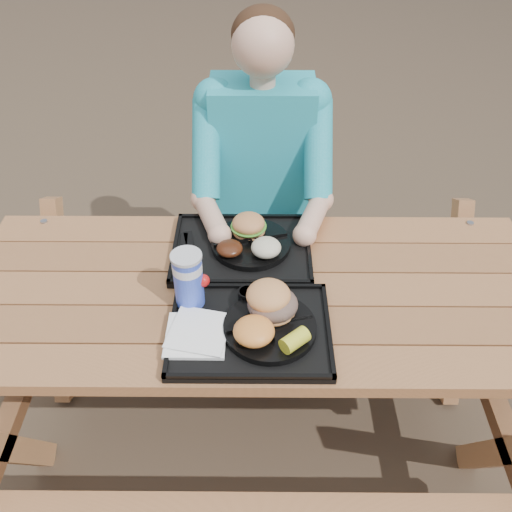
{
  "coord_description": "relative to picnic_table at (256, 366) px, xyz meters",
  "views": [
    {
      "loc": [
        0.01,
        -1.27,
        1.95
      ],
      "look_at": [
        0.0,
        0.0,
        0.88
      ],
      "focal_mm": 40.0,
      "sensor_mm": 36.0,
      "label": 1
    }
  ],
  "objects": [
    {
      "name": "ground",
      "position": [
        0.0,
        0.0,
        -0.38
      ],
      "size": [
        60.0,
        60.0,
        0.0
      ],
      "primitive_type": "plane",
      "color": "#999999",
      "rests_on": "ground"
    },
    {
      "name": "picnic_table",
      "position": [
        0.0,
        0.0,
        0.0
      ],
      "size": [
        1.8,
        1.49,
        0.75
      ],
      "primitive_type": null,
      "color": "#999999",
      "rests_on": "ground"
    },
    {
      "name": "tray_near",
      "position": [
        -0.02,
        -0.18,
        0.39
      ],
      "size": [
        0.45,
        0.35,
        0.02
      ],
      "primitive_type": "cube",
      "color": "black",
      "rests_on": "picnic_table"
    },
    {
      "name": "tray_far",
      "position": [
        -0.05,
        0.17,
        0.39
      ],
      "size": [
        0.45,
        0.35,
        0.02
      ],
      "primitive_type": "cube",
      "color": "black",
      "rests_on": "picnic_table"
    },
    {
      "name": "plate_near",
      "position": [
        0.04,
        -0.19,
        0.41
      ],
      "size": [
        0.26,
        0.26,
        0.02
      ],
      "primitive_type": "cylinder",
      "color": "black",
      "rests_on": "tray_near"
    },
    {
      "name": "plate_far",
      "position": [
        -0.02,
        0.18,
        0.41
      ],
      "size": [
        0.26,
        0.26,
        0.02
      ],
      "primitive_type": "cylinder",
      "color": "black",
      "rests_on": "tray_far"
    },
    {
      "name": "napkin_stack",
      "position": [
        -0.16,
        -0.22,
        0.4
      ],
      "size": [
        0.17,
        0.17,
        0.02
      ],
      "primitive_type": "cube",
      "rotation": [
        0.0,
        0.0,
        -0.01
      ],
      "color": "white",
      "rests_on": "tray_near"
    },
    {
      "name": "soda_cup",
      "position": [
        -0.19,
        -0.08,
        0.48
      ],
      "size": [
        0.08,
        0.08,
        0.17
      ],
      "primitive_type": "cylinder",
      "color": "blue",
      "rests_on": "tray_near"
    },
    {
      "name": "condiment_bbq",
      "position": [
        -0.03,
        -0.07,
        0.41
      ],
      "size": [
        0.05,
        0.05,
        0.03
      ],
      "primitive_type": "cylinder",
      "color": "black",
      "rests_on": "tray_near"
    },
    {
      "name": "condiment_mustard",
      "position": [
        0.04,
        -0.06,
        0.41
      ],
      "size": [
        0.05,
        0.05,
        0.03
      ],
      "primitive_type": "cylinder",
      "color": "yellow",
      "rests_on": "tray_near"
    },
    {
      "name": "sandwich",
      "position": [
        0.05,
        -0.14,
        0.48
      ],
      "size": [
        0.13,
        0.13,
        0.14
      ],
      "primitive_type": null,
      "color": "#DC8D4D",
      "rests_on": "plate_near"
    },
    {
      "name": "mac_cheese",
      "position": [
        -0.0,
        -0.24,
        0.44
      ],
      "size": [
        0.11,
        0.11,
        0.06
      ],
      "primitive_type": "ellipsoid",
      "color": "#F0973F",
      "rests_on": "plate_near"
    },
    {
      "name": "corn_cob",
      "position": [
        0.1,
        -0.26,
        0.44
      ],
      "size": [
        0.11,
        0.11,
        0.05
      ],
      "primitive_type": null,
      "rotation": [
        0.0,
        0.0,
        0.72
      ],
      "color": "yellow",
      "rests_on": "plate_near"
    },
    {
      "name": "cutlery_far",
      "position": [
        -0.22,
        0.17,
        0.4
      ],
      "size": [
        0.06,
        0.16,
        0.01
      ],
      "primitive_type": "cube",
      "rotation": [
        0.0,
        0.0,
        0.22
      ],
      "color": "black",
      "rests_on": "tray_far"
    },
    {
      "name": "burger",
      "position": [
        -0.03,
        0.23,
        0.46
      ],
      "size": [
        0.11,
        0.11,
        0.1
      ],
      "primitive_type": null,
      "color": "#C47B45",
      "rests_on": "plate_far"
    },
    {
      "name": "baked_beans",
      "position": [
        -0.08,
        0.12,
        0.43
      ],
      "size": [
        0.08,
        0.08,
        0.04
      ],
      "primitive_type": "ellipsoid",
      "color": "#411B0D",
      "rests_on": "plate_far"
    },
    {
      "name": "potato_salad",
      "position": [
        0.03,
        0.12,
        0.44
      ],
      "size": [
        0.1,
        0.1,
        0.05
      ],
      "primitive_type": "ellipsoid",
      "color": "beige",
      "rests_on": "plate_far"
    },
    {
      "name": "diner",
      "position": [
        0.02,
        0.63,
        0.27
      ],
      "size": [
        0.48,
        0.84,
        1.28
      ],
      "primitive_type": null,
      "color": "#1DCCC6",
      "rests_on": "ground"
    }
  ]
}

